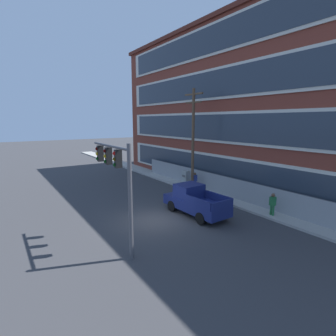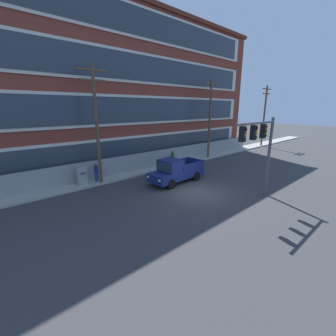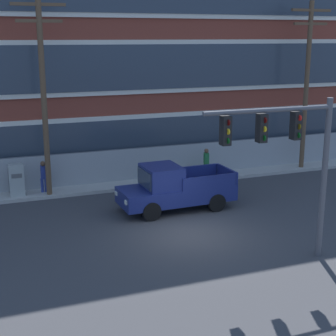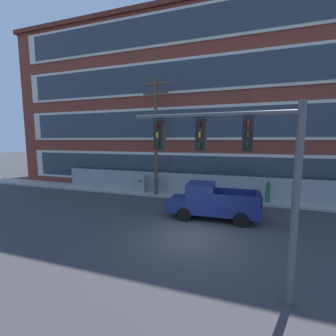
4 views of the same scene
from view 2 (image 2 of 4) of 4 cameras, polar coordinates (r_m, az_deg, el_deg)
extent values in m
plane|color=#38383A|center=(16.90, 7.60, -6.40)|extent=(160.00, 160.00, 0.00)
cube|color=#9E9B93|center=(22.23, -7.28, -0.87)|extent=(80.00, 2.14, 0.16)
cube|color=brown|center=(26.70, -17.45, 17.64)|extent=(39.25, 10.77, 15.27)
cube|color=beige|center=(22.23, -10.38, 4.35)|extent=(36.11, 0.10, 2.75)
cube|color=#2D3844|center=(22.18, -10.30, 4.33)|extent=(34.54, 0.06, 2.29)
cube|color=beige|center=(21.86, -10.87, 14.23)|extent=(36.11, 0.10, 2.75)
cube|color=#2D3844|center=(21.81, -10.78, 14.23)|extent=(34.54, 0.06, 2.29)
cube|color=beige|center=(22.15, -11.40, 24.14)|extent=(36.11, 0.10, 2.75)
cube|color=#2D3844|center=(22.10, -11.31, 24.16)|extent=(34.54, 0.06, 2.29)
cube|color=beige|center=(23.07, -11.99, 33.52)|extent=(36.11, 0.10, 2.75)
cube|color=#2D3844|center=(23.02, -11.90, 33.57)|extent=(34.54, 0.06, 2.29)
cube|color=#57261C|center=(28.23, -18.95, 33.67)|extent=(39.75, 11.27, 0.40)
cube|color=gray|center=(24.06, -1.91, 2.50)|extent=(33.44, 0.04, 1.81)
cylinder|color=#4C4C51|center=(36.91, 18.50, 6.17)|extent=(0.06, 0.06, 1.81)
cylinder|color=#4C4C51|center=(23.88, -1.93, 4.62)|extent=(33.44, 0.05, 0.05)
cylinder|color=#4C4C51|center=(17.32, 24.16, 2.49)|extent=(0.20, 0.20, 5.54)
cylinder|color=#4C4C51|center=(14.96, 21.52, 10.55)|extent=(4.54, 0.14, 0.14)
cube|color=black|center=(15.91, 23.00, 8.62)|extent=(0.28, 0.32, 0.90)
cylinder|color=red|center=(15.81, 23.70, 9.54)|extent=(0.04, 0.18, 0.18)
cylinder|color=#503E08|center=(15.83, 23.59, 8.53)|extent=(0.04, 0.18, 0.18)
cylinder|color=#0A4011|center=(15.86, 23.49, 7.53)|extent=(0.04, 0.18, 0.18)
cube|color=black|center=(14.78, 20.86, 8.42)|extent=(0.28, 0.32, 0.90)
cylinder|color=#4B0807|center=(14.67, 21.59, 9.41)|extent=(0.04, 0.18, 0.18)
cylinder|color=gold|center=(14.70, 21.48, 8.32)|extent=(0.04, 0.18, 0.18)
cylinder|color=#0A4011|center=(14.73, 21.38, 7.25)|extent=(0.04, 0.18, 0.18)
cube|color=black|center=(13.68, 18.37, 8.17)|extent=(0.28, 0.32, 0.90)
cylinder|color=#4B0807|center=(13.56, 19.14, 9.24)|extent=(0.04, 0.18, 0.18)
cylinder|color=gold|center=(13.59, 19.03, 8.07)|extent=(0.04, 0.18, 0.18)
cylinder|color=#0A4011|center=(13.62, 18.93, 6.90)|extent=(0.04, 0.18, 0.18)
cube|color=navy|center=(19.04, 2.19, -1.40)|extent=(5.15, 2.11, 0.70)
cube|color=navy|center=(18.33, 0.66, 0.66)|extent=(1.58, 1.84, 0.97)
cube|color=#283342|center=(17.81, -1.14, 0.23)|extent=(0.11, 1.60, 0.73)
cube|color=navy|center=(19.11, 6.56, 0.53)|extent=(2.55, 0.20, 0.56)
cube|color=navy|center=(20.28, 2.60, 1.48)|extent=(2.55, 0.20, 0.56)
cube|color=navy|center=(20.69, 7.04, 1.65)|extent=(0.16, 1.87, 0.56)
cylinder|color=black|center=(17.52, 0.79, -4.08)|extent=(0.81, 0.29, 0.80)
cylinder|color=black|center=(18.76, -3.04, -2.78)|extent=(0.81, 0.29, 0.80)
cylinder|color=black|center=(19.67, 7.15, -2.02)|extent=(0.81, 0.29, 0.80)
cylinder|color=black|center=(20.79, 3.34, -0.99)|extent=(0.81, 0.29, 0.80)
cube|color=white|center=(16.84, -2.23, -3.25)|extent=(0.07, 0.24, 0.16)
cube|color=white|center=(17.84, -5.14, -2.24)|extent=(0.07, 0.24, 0.16)
cylinder|color=brown|center=(18.60, -17.59, 9.80)|extent=(0.26, 0.26, 9.32)
cube|color=brown|center=(18.73, -18.67, 22.54)|extent=(2.39, 0.14, 0.14)
cube|color=brown|center=(18.65, -18.48, 20.42)|extent=(2.03, 0.14, 0.14)
cylinder|color=brown|center=(27.90, 10.53, 11.79)|extent=(0.26, 0.26, 9.31)
cube|color=brown|center=(27.99, 10.96, 20.31)|extent=(2.43, 0.14, 0.14)
cube|color=brown|center=(27.93, 10.89, 18.88)|extent=(2.06, 0.14, 0.14)
cylinder|color=brown|center=(39.62, 23.20, 11.84)|extent=(0.26, 0.26, 9.41)
cube|color=brown|center=(39.69, 23.85, 17.89)|extent=(2.57, 0.14, 0.14)
cube|color=brown|center=(39.64, 23.74, 16.88)|extent=(2.18, 0.14, 0.14)
cube|color=#939993|center=(19.06, -21.01, -2.12)|extent=(0.68, 0.49, 1.68)
cube|color=#515151|center=(18.74, -20.82, -1.31)|extent=(0.47, 0.02, 0.20)
cylinder|color=#236B38|center=(24.07, 1.02, 1.34)|extent=(0.14, 0.14, 0.85)
cylinder|color=#236B38|center=(24.19, 1.33, 1.41)|extent=(0.14, 0.14, 0.85)
cube|color=#236B38|center=(23.97, 1.18, 3.06)|extent=(0.34, 0.45, 0.60)
sphere|color=brown|center=(23.89, 1.19, 4.04)|extent=(0.24, 0.24, 0.24)
cylinder|color=navy|center=(19.71, -17.86, -2.55)|extent=(0.14, 0.14, 0.85)
cylinder|color=navy|center=(19.78, -17.39, -2.45)|extent=(0.14, 0.14, 0.85)
cube|color=navy|center=(19.55, -17.79, -0.47)|extent=(0.25, 0.41, 0.60)
sphere|color=brown|center=(19.44, -17.89, 0.72)|extent=(0.24, 0.24, 0.24)
camera|label=1|loc=(26.27, 45.48, 11.56)|focal=28.00mm
camera|label=3|loc=(8.59, 106.16, 4.84)|focal=55.00mm
camera|label=4|loc=(14.30, 46.69, 3.87)|focal=24.00mm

